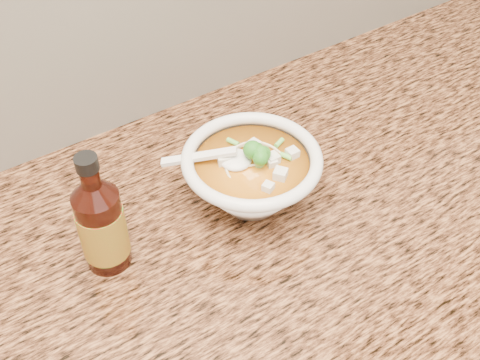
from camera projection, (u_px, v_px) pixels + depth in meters
counter_slab at (66, 325)px, 0.77m from camera, size 4.00×0.68×0.04m
soup_bowl at (252, 177)px, 0.87m from camera, size 0.21×0.20×0.11m
hot_sauce_bottle at (102, 225)px, 0.77m from camera, size 0.08×0.08×0.19m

